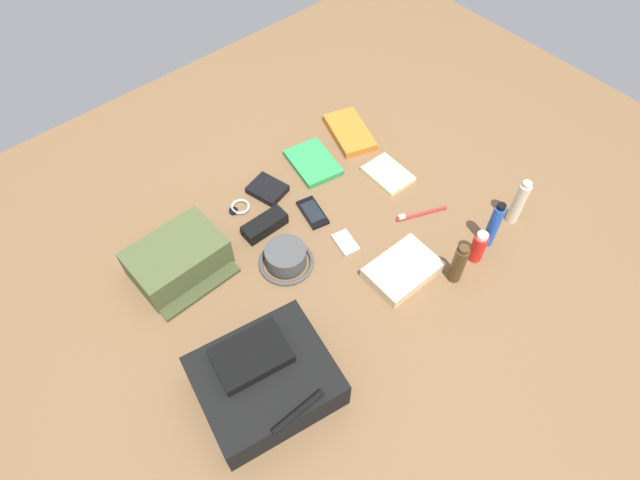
{
  "coord_description": "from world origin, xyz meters",
  "views": [
    {
      "loc": [
        0.6,
        0.7,
        1.31
      ],
      "look_at": [
        0.0,
        0.0,
        0.04
      ],
      "focal_mm": 30.28,
      "sensor_mm": 36.0,
      "label": 1
    }
  ],
  "objects_px": {
    "folded_towel": "(403,270)",
    "paperback_novel": "(350,132)",
    "lotion_bottle": "(519,203)",
    "deodorant_spray": "(494,225)",
    "bucket_hat": "(286,258)",
    "sunscreen_spray": "(478,247)",
    "sunglasses_case": "(265,225)",
    "media_player": "(345,242)",
    "cologne_bottle": "(458,264)",
    "backpack": "(265,379)",
    "notepad": "(388,174)",
    "cell_phone": "(313,213)",
    "wallet": "(267,189)",
    "toiletry_pouch": "(178,259)",
    "travel_guidebook": "(313,163)",
    "wristwatch": "(239,207)",
    "toothbrush": "(419,214)"
  },
  "relations": [
    {
      "from": "toiletry_pouch",
      "to": "deodorant_spray",
      "type": "xyz_separation_m",
      "value": [
        -0.74,
        0.52,
        0.04
      ]
    },
    {
      "from": "backpack",
      "to": "toothbrush",
      "type": "bearing_deg",
      "value": -169.27
    },
    {
      "from": "lotion_bottle",
      "to": "deodorant_spray",
      "type": "bearing_deg",
      "value": 2.71
    },
    {
      "from": "sunglasses_case",
      "to": "folded_towel",
      "type": "bearing_deg",
      "value": 117.93
    },
    {
      "from": "media_player",
      "to": "travel_guidebook",
      "type": "bearing_deg",
      "value": -113.83
    },
    {
      "from": "backpack",
      "to": "paperback_novel",
      "type": "height_order",
      "value": "backpack"
    },
    {
      "from": "bucket_hat",
      "to": "lotion_bottle",
      "type": "bearing_deg",
      "value": 152.53
    },
    {
      "from": "backpack",
      "to": "folded_towel",
      "type": "distance_m",
      "value": 0.5
    },
    {
      "from": "bucket_hat",
      "to": "sunscreen_spray",
      "type": "xyz_separation_m",
      "value": [
        -0.43,
        0.34,
        0.03
      ]
    },
    {
      "from": "folded_towel",
      "to": "wallet",
      "type": "bearing_deg",
      "value": -78.29
    },
    {
      "from": "notepad",
      "to": "sunscreen_spray",
      "type": "bearing_deg",
      "value": 86.63
    },
    {
      "from": "sunscreen_spray",
      "to": "cologne_bottle",
      "type": "height_order",
      "value": "cologne_bottle"
    },
    {
      "from": "sunglasses_case",
      "to": "media_player",
      "type": "bearing_deg",
      "value": 126.94
    },
    {
      "from": "travel_guidebook",
      "to": "folded_towel",
      "type": "height_order",
      "value": "folded_towel"
    },
    {
      "from": "wristwatch",
      "to": "sunglasses_case",
      "type": "distance_m",
      "value": 0.12
    },
    {
      "from": "paperback_novel",
      "to": "travel_guidebook",
      "type": "relative_size",
      "value": 1.16
    },
    {
      "from": "sunscreen_spray",
      "to": "cell_phone",
      "type": "xyz_separation_m",
      "value": [
        0.25,
        -0.43,
        -0.05
      ]
    },
    {
      "from": "bucket_hat",
      "to": "deodorant_spray",
      "type": "bearing_deg",
      "value": 146.46
    },
    {
      "from": "cologne_bottle",
      "to": "lotion_bottle",
      "type": "bearing_deg",
      "value": -175.35
    },
    {
      "from": "cologne_bottle",
      "to": "media_player",
      "type": "xyz_separation_m",
      "value": [
        0.15,
        -0.29,
        -0.07
      ]
    },
    {
      "from": "deodorant_spray",
      "to": "toothbrush",
      "type": "xyz_separation_m",
      "value": [
        0.08,
        -0.2,
        -0.08
      ]
    },
    {
      "from": "folded_towel",
      "to": "toiletry_pouch",
      "type": "bearing_deg",
      "value": -42.35
    },
    {
      "from": "toiletry_pouch",
      "to": "travel_guidebook",
      "type": "relative_size",
      "value": 1.3
    },
    {
      "from": "bucket_hat",
      "to": "sunscreen_spray",
      "type": "height_order",
      "value": "sunscreen_spray"
    },
    {
      "from": "sunscreen_spray",
      "to": "notepad",
      "type": "distance_m",
      "value": 0.4
    },
    {
      "from": "travel_guidebook",
      "to": "folded_towel",
      "type": "distance_m",
      "value": 0.5
    },
    {
      "from": "folded_towel",
      "to": "paperback_novel",
      "type": "bearing_deg",
      "value": -117.76
    },
    {
      "from": "sunscreen_spray",
      "to": "bucket_hat",
      "type": "bearing_deg",
      "value": -38.49
    },
    {
      "from": "lotion_bottle",
      "to": "sunglasses_case",
      "type": "relative_size",
      "value": 1.19
    },
    {
      "from": "backpack",
      "to": "sunglasses_case",
      "type": "height_order",
      "value": "backpack"
    },
    {
      "from": "wristwatch",
      "to": "wallet",
      "type": "distance_m",
      "value": 0.11
    },
    {
      "from": "wristwatch",
      "to": "wallet",
      "type": "relative_size",
      "value": 0.65
    },
    {
      "from": "cell_phone",
      "to": "wallet",
      "type": "xyz_separation_m",
      "value": [
        0.05,
        -0.16,
        0.01
      ]
    },
    {
      "from": "toiletry_pouch",
      "to": "travel_guidebook",
      "type": "bearing_deg",
      "value": -173.28
    },
    {
      "from": "deodorant_spray",
      "to": "folded_towel",
      "type": "distance_m",
      "value": 0.29
    },
    {
      "from": "sunscreen_spray",
      "to": "cell_phone",
      "type": "distance_m",
      "value": 0.5
    },
    {
      "from": "travel_guidebook",
      "to": "toothbrush",
      "type": "xyz_separation_m",
      "value": [
        -0.11,
        0.38,
        -0.0
      ]
    },
    {
      "from": "lotion_bottle",
      "to": "wristwatch",
      "type": "height_order",
      "value": "lotion_bottle"
    },
    {
      "from": "deodorant_spray",
      "to": "travel_guidebook",
      "type": "bearing_deg",
      "value": -72.23
    },
    {
      "from": "cologne_bottle",
      "to": "sunglasses_case",
      "type": "relative_size",
      "value": 1.05
    },
    {
      "from": "toiletry_pouch",
      "to": "folded_towel",
      "type": "bearing_deg",
      "value": 137.65
    },
    {
      "from": "backpack",
      "to": "deodorant_spray",
      "type": "bearing_deg",
      "value": 174.71
    },
    {
      "from": "cell_phone",
      "to": "notepad",
      "type": "relative_size",
      "value": 0.86
    },
    {
      "from": "folded_towel",
      "to": "travel_guidebook",
      "type": "bearing_deg",
      "value": -99.73
    },
    {
      "from": "backpack",
      "to": "media_player",
      "type": "relative_size",
      "value": 3.88
    },
    {
      "from": "lotion_bottle",
      "to": "deodorant_spray",
      "type": "distance_m",
      "value": 0.13
    },
    {
      "from": "sunglasses_case",
      "to": "deodorant_spray",
      "type": "bearing_deg",
      "value": 135.34
    },
    {
      "from": "cell_phone",
      "to": "wallet",
      "type": "distance_m",
      "value": 0.17
    },
    {
      "from": "media_player",
      "to": "wallet",
      "type": "xyz_separation_m",
      "value": [
        0.05,
        -0.31,
        0.01
      ]
    },
    {
      "from": "notepad",
      "to": "sunglasses_case",
      "type": "distance_m",
      "value": 0.45
    }
  ]
}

